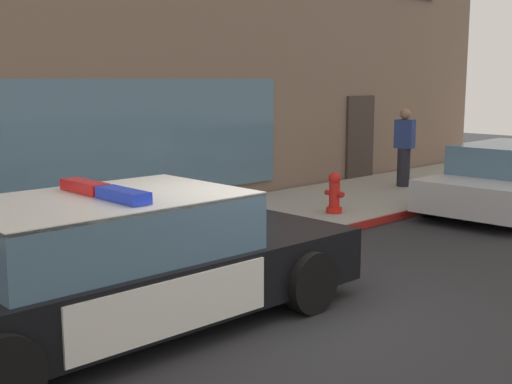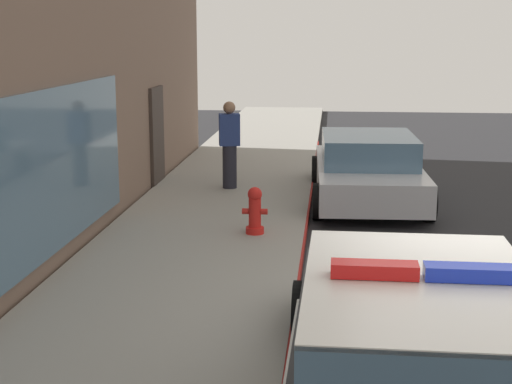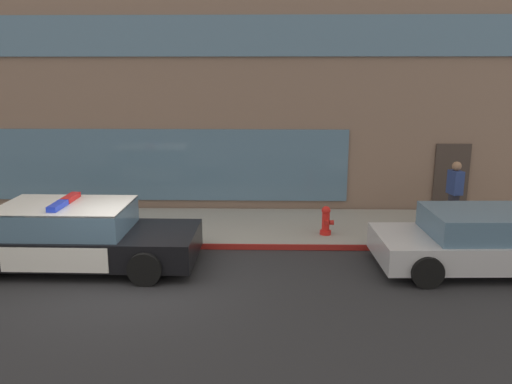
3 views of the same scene
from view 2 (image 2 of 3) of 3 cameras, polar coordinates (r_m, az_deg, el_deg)
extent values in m
plane|color=#262628|center=(8.02, 16.06, -12.15)|extent=(48.00, 48.00, 0.00)
cube|color=gray|center=(8.10, -8.98, -10.99)|extent=(48.00, 3.13, 0.15)
cube|color=maroon|center=(7.87, 2.48, -11.56)|extent=(28.80, 0.04, 0.14)
cube|color=#382D28|center=(15.79, -7.37, 3.96)|extent=(1.00, 0.08, 2.10)
cube|color=black|center=(6.44, 11.62, -13.20)|extent=(5.17, 1.99, 0.60)
cube|color=silver|center=(7.90, 10.62, -7.06)|extent=(1.77, 1.91, 0.05)
cube|color=silver|center=(6.33, 2.60, -13.43)|extent=(2.16, 0.05, 0.51)
cube|color=yellow|center=(6.33, 2.45, -13.43)|extent=(0.22, 0.01, 0.26)
cube|color=slate|center=(6.03, 12.02, -9.12)|extent=(2.70, 1.77, 0.60)
cube|color=silver|center=(5.93, 12.14, -6.50)|extent=(2.70, 1.77, 0.04)
cube|color=red|center=(5.88, 8.79, -5.71)|extent=(0.21, 0.66, 0.11)
cube|color=blue|center=(5.96, 15.52, -5.80)|extent=(0.21, 0.66, 0.11)
cylinder|color=black|center=(8.05, 3.54, -8.99)|extent=(0.68, 0.23, 0.68)
cylinder|color=black|center=(8.19, 17.34, -9.14)|extent=(0.68, 0.23, 0.68)
cylinder|color=red|center=(11.80, -0.09, -2.85)|extent=(0.28, 0.28, 0.10)
cylinder|color=red|center=(11.74, -0.09, -1.56)|extent=(0.19, 0.19, 0.45)
sphere|color=red|center=(11.67, -0.09, -0.17)|extent=(0.22, 0.22, 0.22)
cylinder|color=#B21E19|center=(11.66, -0.09, 0.20)|extent=(0.06, 0.06, 0.05)
cylinder|color=#B21E19|center=(11.72, 0.62, -1.46)|extent=(0.09, 0.10, 0.09)
cylinder|color=#B21E19|center=(11.75, -0.79, -1.43)|extent=(0.09, 0.10, 0.09)
cylinder|color=#B21E19|center=(11.89, -0.01, -1.47)|extent=(0.10, 0.12, 0.12)
cube|color=#B7B7BC|center=(14.71, 8.28, 1.10)|extent=(4.47, 2.04, 0.56)
cube|color=slate|center=(14.62, 8.34, 3.14)|extent=(2.35, 1.78, 0.56)
cylinder|color=black|center=(16.13, 4.52, 1.55)|extent=(0.65, 0.22, 0.64)
cylinder|color=black|center=(16.26, 11.20, 1.45)|extent=(0.65, 0.22, 0.64)
cylinder|color=black|center=(13.27, 4.66, -0.70)|extent=(0.65, 0.22, 0.64)
cylinder|color=black|center=(13.44, 12.74, -0.80)|extent=(0.65, 0.22, 0.64)
cylinder|color=#23232D|center=(15.15, -1.97, 1.89)|extent=(0.28, 0.28, 0.85)
cube|color=navy|center=(15.04, -1.99, 4.65)|extent=(0.34, 0.45, 0.62)
sphere|color=#8C664C|center=(14.99, -2.00, 6.28)|extent=(0.24, 0.24, 0.24)
camera|label=1|loc=(6.67, 75.01, -3.11)|focal=47.03mm
camera|label=3|loc=(14.79, 54.87, 10.59)|focal=35.56mm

